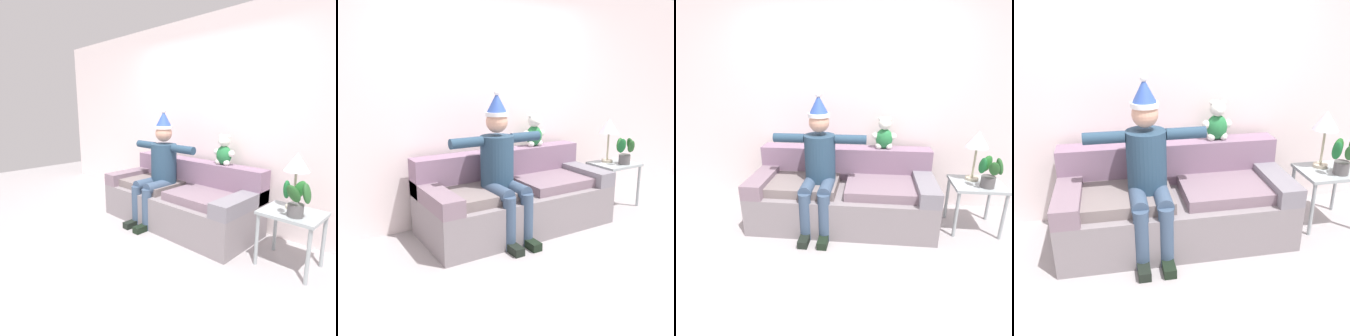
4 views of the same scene
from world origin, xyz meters
The scene contains 8 objects.
ground_plane centered at (0.00, 0.00, 0.00)m, with size 10.00×10.00×0.00m, color #A19B9D.
back_wall centered at (0.00, 1.55, 1.35)m, with size 7.00×0.10×2.70m, color silver.
couch centered at (0.00, 1.02, 0.32)m, with size 2.06×0.90×0.82m.
person_seated centered at (-0.25, 0.86, 0.76)m, with size 1.02×0.77×1.51m.
teddy_bear centered at (0.46, 1.30, 0.99)m, with size 0.29×0.17×0.38m.
side_table centered at (1.48, 0.96, 0.47)m, with size 0.54×0.47×0.56m.
table_lamp centered at (1.44, 1.05, 0.99)m, with size 0.24×0.24×0.55m.
potted_plant centered at (1.54, 0.85, 0.73)m, with size 0.27×0.28×0.34m.
Camera 4 is at (-0.53, -2.06, 1.96)m, focal length 40.78 mm.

